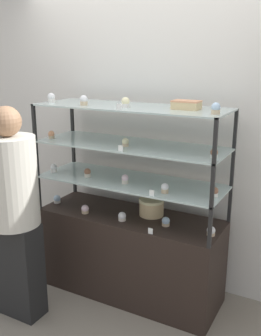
# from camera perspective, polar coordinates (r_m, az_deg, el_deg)

# --- Properties ---
(ground_plane) EXTENTS (20.00, 20.00, 0.00)m
(ground_plane) POSITION_cam_1_polar(r_m,az_deg,el_deg) (3.53, 0.00, -17.44)
(ground_plane) COLOR gray
(back_wall) EXTENTS (8.00, 0.05, 2.60)m
(back_wall) POSITION_cam_1_polar(r_m,az_deg,el_deg) (3.37, 3.31, 4.93)
(back_wall) COLOR silver
(back_wall) RESTS_ON ground_plane
(display_base) EXTENTS (1.49, 0.52, 0.71)m
(display_base) POSITION_cam_1_polar(r_m,az_deg,el_deg) (3.35, 0.00, -12.40)
(display_base) COLOR black
(display_base) RESTS_ON ground_plane
(display_riser_lower) EXTENTS (1.49, 0.52, 0.29)m
(display_riser_lower) POSITION_cam_1_polar(r_m,az_deg,el_deg) (3.10, 0.00, -2.10)
(display_riser_lower) COLOR black
(display_riser_lower) RESTS_ON display_base
(display_riser_middle) EXTENTS (1.49, 0.52, 0.29)m
(display_riser_middle) POSITION_cam_1_polar(r_m,az_deg,el_deg) (3.02, 0.00, 3.19)
(display_riser_middle) COLOR black
(display_riser_middle) RESTS_ON display_riser_lower
(display_riser_upper) EXTENTS (1.49, 0.52, 0.29)m
(display_riser_upper) POSITION_cam_1_polar(r_m,az_deg,el_deg) (2.97, 0.00, 8.70)
(display_riser_upper) COLOR black
(display_riser_upper) RESTS_ON display_riser_middle
(layer_cake_centerpiece) EXTENTS (0.20, 0.20, 0.14)m
(layer_cake_centerpiece) POSITION_cam_1_polar(r_m,az_deg,el_deg) (3.17, 3.07, -5.66)
(layer_cake_centerpiece) COLOR #DBBC84
(layer_cake_centerpiece) RESTS_ON display_base
(sheet_cake_frosted) EXTENTS (0.19, 0.13, 0.06)m
(sheet_cake_frosted) POSITION_cam_1_polar(r_m,az_deg,el_deg) (2.80, 8.11, 9.06)
(sheet_cake_frosted) COLOR #DBBC84
(sheet_cake_frosted) RESTS_ON display_riser_upper
(cupcake_0) EXTENTS (0.06, 0.06, 0.07)m
(cupcake_0) POSITION_cam_1_polar(r_m,az_deg,el_deg) (3.50, -10.61, -4.48)
(cupcake_0) COLOR white
(cupcake_0) RESTS_ON display_base
(cupcake_1) EXTENTS (0.06, 0.06, 0.07)m
(cupcake_1) POSITION_cam_1_polar(r_m,az_deg,el_deg) (3.24, -6.61, -5.98)
(cupcake_1) COLOR #CCB28C
(cupcake_1) RESTS_ON display_base
(cupcake_2) EXTENTS (0.06, 0.06, 0.07)m
(cupcake_2) POSITION_cam_1_polar(r_m,az_deg,el_deg) (3.08, -1.23, -7.06)
(cupcake_2) COLOR beige
(cupcake_2) RESTS_ON display_base
(cupcake_3) EXTENTS (0.06, 0.06, 0.07)m
(cupcake_3) POSITION_cam_1_polar(r_m,az_deg,el_deg) (3.01, 5.15, -7.76)
(cupcake_3) COLOR #CCB28C
(cupcake_3) RESTS_ON display_base
(cupcake_4) EXTENTS (0.06, 0.06, 0.07)m
(cupcake_4) POSITION_cam_1_polar(r_m,az_deg,el_deg) (2.90, 11.61, -8.98)
(cupcake_4) COLOR #CCB28C
(cupcake_4) RESTS_ON display_base
(price_tag_0) EXTENTS (0.04, 0.00, 0.04)m
(price_tag_0) POSITION_cam_1_polar(r_m,az_deg,el_deg) (2.87, 2.91, -9.13)
(price_tag_0) COLOR white
(price_tag_0) RESTS_ON display_base
(cupcake_5) EXTENTS (0.05, 0.05, 0.07)m
(cupcake_5) POSITION_cam_1_polar(r_m,az_deg,el_deg) (3.37, -11.09, -0.02)
(cupcake_5) COLOR white
(cupcake_5) RESTS_ON display_riser_lower
(cupcake_6) EXTENTS (0.05, 0.05, 0.07)m
(cupcake_6) POSITION_cam_1_polar(r_m,az_deg,el_deg) (3.20, -6.26, -0.69)
(cupcake_6) COLOR beige
(cupcake_6) RESTS_ON display_riser_lower
(cupcake_7) EXTENTS (0.05, 0.05, 0.07)m
(cupcake_7) POSITION_cam_1_polar(r_m,az_deg,el_deg) (3.01, -0.78, -1.64)
(cupcake_7) COLOR beige
(cupcake_7) RESTS_ON display_riser_lower
(cupcake_8) EXTENTS (0.05, 0.05, 0.07)m
(cupcake_8) POSITION_cam_1_polar(r_m,az_deg,el_deg) (2.82, 5.01, -2.95)
(cupcake_8) COLOR #CCB28C
(cupcake_8) RESTS_ON display_riser_lower
(cupcake_9) EXTENTS (0.05, 0.05, 0.07)m
(cupcake_9) POSITION_cam_1_polar(r_m,az_deg,el_deg) (2.79, 12.07, -3.44)
(cupcake_9) COLOR white
(cupcake_9) RESTS_ON display_riser_lower
(price_tag_1) EXTENTS (0.04, 0.00, 0.04)m
(price_tag_1) POSITION_cam_1_polar(r_m,az_deg,el_deg) (2.76, 3.12, -3.64)
(price_tag_1) COLOR white
(price_tag_1) RESTS_ON display_riser_lower
(cupcake_10) EXTENTS (0.05, 0.05, 0.06)m
(cupcake_10) POSITION_cam_1_polar(r_m,az_deg,el_deg) (3.30, -11.41, 4.76)
(cupcake_10) COLOR #CCB28C
(cupcake_10) RESTS_ON display_riser_middle
(cupcake_11) EXTENTS (0.05, 0.05, 0.06)m
(cupcake_11) POSITION_cam_1_polar(r_m,az_deg,el_deg) (2.95, -0.82, 3.75)
(cupcake_11) COLOR #CCB28C
(cupcake_11) RESTS_ON display_riser_middle
(cupcake_12) EXTENTS (0.05, 0.05, 0.06)m
(cupcake_12) POSITION_cam_1_polar(r_m,az_deg,el_deg) (2.67, 12.04, 2.09)
(cupcake_12) COLOR white
(cupcake_12) RESTS_ON display_riser_middle
(price_tag_2) EXTENTS (0.04, 0.00, 0.04)m
(price_tag_2) POSITION_cam_1_polar(r_m,az_deg,el_deg) (2.79, -1.44, 2.87)
(price_tag_2) COLOR white
(price_tag_2) RESTS_ON display_riser_middle
(cupcake_13) EXTENTS (0.06, 0.06, 0.08)m
(cupcake_13) POSITION_cam_1_polar(r_m,az_deg,el_deg) (3.26, -11.40, 9.95)
(cupcake_13) COLOR white
(cupcake_13) RESTS_ON display_riser_upper
(cupcake_14) EXTENTS (0.06, 0.06, 0.08)m
(cupcake_14) POSITION_cam_1_polar(r_m,az_deg,el_deg) (3.03, -6.79, 9.71)
(cupcake_14) COLOR #CCB28C
(cupcake_14) RESTS_ON display_riser_upper
(cupcake_15) EXTENTS (0.06, 0.06, 0.08)m
(cupcake_15) POSITION_cam_1_polar(r_m,az_deg,el_deg) (2.87, -0.73, 9.48)
(cupcake_15) COLOR white
(cupcake_15) RESTS_ON display_riser_upper
(cupcake_16) EXTENTS (0.06, 0.06, 0.08)m
(cupcake_16) POSITION_cam_1_polar(r_m,az_deg,el_deg) (2.60, 12.27, 8.43)
(cupcake_16) COLOR #CCB28C
(cupcake_16) RESTS_ON display_riser_upper
(price_tag_3) EXTENTS (0.04, 0.00, 0.04)m
(price_tag_3) POSITION_cam_1_polar(r_m,az_deg,el_deg) (2.74, -1.67, 8.86)
(price_tag_3) COLOR white
(price_tag_3) RESTS_ON display_riser_upper
(customer_figure) EXTENTS (0.38, 0.38, 1.62)m
(customer_figure) POSITION_cam_1_polar(r_m,az_deg,el_deg) (3.00, -16.59, -5.80)
(customer_figure) COLOR black
(customer_figure) RESTS_ON ground_plane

